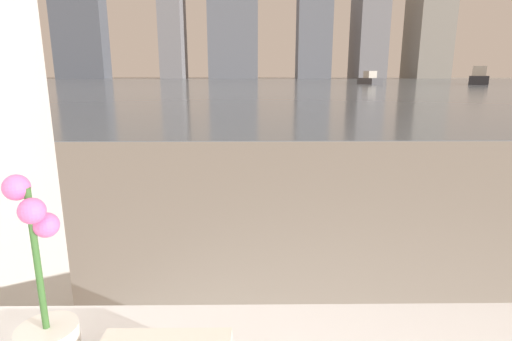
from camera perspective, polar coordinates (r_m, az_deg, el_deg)
The scene contains 9 objects.
potted_orchid at distance 0.89m, azimuth -27.82°, elevation -18.48°, with size 0.11×0.11×0.39m.
harbor_water at distance 61.83m, azimuth -0.63°, elevation 12.52°, with size 180.00×110.00×0.01m.
harbor_boat_1 at distance 50.87m, azimuth 15.94°, elevation 12.40°, with size 2.05×4.24×1.52m.
harbor_boat_2 at distance 53.66m, azimuth 29.19°, elevation 11.47°, with size 4.21×5.75×2.06m.
skyline_tower_0 at distance 127.86m, azimuth -23.92°, elevation 18.60°, with size 13.70×6.75×29.59m.
skyline_tower_1 at distance 120.45m, azimuth -11.82°, elevation 19.05°, with size 6.12×10.90×26.45m.
skyline_tower_2 at distance 118.57m, azimuth -3.30°, elevation 19.52°, with size 13.79×7.36×26.98m.
skyline_tower_3 at distance 120.09m, azimuth 8.33°, elevation 20.67°, with size 9.37×7.47×32.53m.
skyline_tower_4 at distance 122.83m, azimuth 15.77°, elevation 17.89°, with size 7.76×13.32×22.86m.
Camera 1 is at (-0.06, 0.18, 1.13)m, focal length 28.00 mm.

